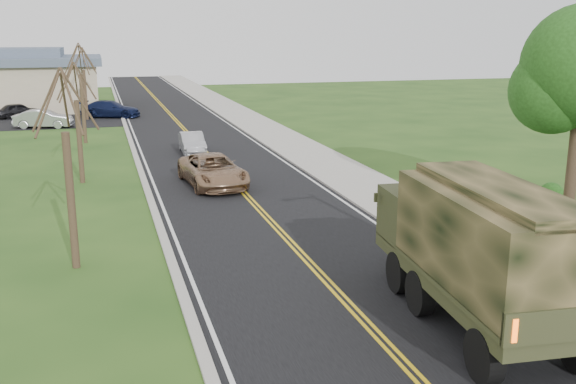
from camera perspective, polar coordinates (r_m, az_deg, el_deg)
name	(u,v)px	position (r m, az deg, el deg)	size (l,w,h in m)	color
road	(181,126)	(50.53, -9.48, 5.80)	(8.00, 120.00, 0.01)	black
curb_right	(234,123)	(51.19, -4.84, 6.10)	(0.30, 120.00, 0.12)	#9E998E
sidewalk_right	(255,123)	(51.56, -2.93, 6.18)	(3.20, 120.00, 0.10)	#9E998E
curb_left	(126,128)	(50.20, -14.20, 5.56)	(0.30, 120.00, 0.10)	#9E998E
bare_tree_a	(70,184)	(20.19, -18.85, 0.64)	(1.93, 2.26, 6.08)	#38281C
bare_tree_b	(79,132)	(32.02, -18.11, 5.12)	(1.83, 2.14, 5.73)	#38281C
bare_tree_c	(82,100)	(43.90, -17.81, 7.76)	(2.04, 2.39, 6.42)	#38281C
bare_tree_d	(85,89)	(55.87, -17.59, 8.74)	(1.88, 2.20, 5.91)	#38281C
military_truck	(480,243)	(16.08, 16.74, -4.38)	(3.22, 7.62, 3.70)	black
suv_champagne	(213,171)	(30.34, -6.69, 1.91)	(2.43, 5.27, 1.47)	#967254
sedan_silver	(192,143)	(38.85, -8.52, 4.33)	(1.31, 3.76, 1.24)	#AEAFB3
lot_car_dark	(19,111)	(59.18, -22.79, 6.69)	(1.50, 3.73, 1.27)	black
lot_car_silver	(43,119)	(52.24, -20.92, 6.11)	(1.49, 4.26, 1.40)	#ABABAF
lot_car_navy	(111,109)	(56.99, -15.50, 7.12)	(2.01, 4.95, 1.44)	#0F1738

